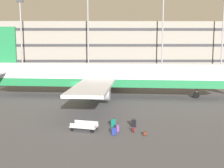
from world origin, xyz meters
The scene contains 14 objects.
ground_plane centered at (0.00, 0.00, 0.00)m, with size 600.00×600.00×0.00m, color #4C4C51.
terminal_structure centered at (0.00, 53.06, 6.89)m, with size 134.84×16.59×13.79m.
airliner centered at (4.07, 1.37, 3.14)m, with size 40.87×33.19×10.69m.
light_mast_left centered at (-19.32, 40.03, 11.25)m, with size 1.80×0.50×19.21m.
light_mast_center_left centered at (-1.03, 40.03, 12.11)m, with size 1.80×0.50×20.86m.
light_mast_center_right centered at (19.52, 40.03, 11.83)m, with size 1.80×0.50×20.32m.
light_mast_right centered at (36.19, 40.03, 13.76)m, with size 1.80×0.50×24.08m.
suitcase_navy centered at (5.16, -16.73, 0.38)m, with size 0.31×0.47×0.93m.
suitcase_small centered at (4.80, -15.21, 0.45)m, with size 0.47×0.51×0.98m.
suitcase_purple centered at (4.83, -17.76, 0.38)m, with size 0.49×0.35×0.82m.
suitcase_black centered at (6.87, -15.20, 0.42)m, with size 0.49×0.34×0.89m.
backpack_scuffed centered at (6.67, -16.96, 0.25)m, with size 0.36×0.32×0.57m.
backpack_silver centered at (7.65, -18.01, 0.20)m, with size 0.45×0.42×0.47m.
baggage_cart centered at (1.92, -16.23, 0.43)m, with size 3.36×1.97×0.82m.
Camera 1 is at (4.19, -45.17, 8.94)m, focal length 49.10 mm.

